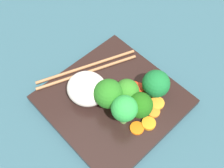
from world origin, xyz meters
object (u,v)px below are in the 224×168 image
square_plate (113,100)px  rice_mound (87,89)px  chopstick_pair (88,69)px  broccoli_floret_0 (127,92)px  carrot_slice_4 (137,128)px

square_plate → rice_mound: size_ratio=3.11×
rice_mound → chopstick_pair: 6.80cm
broccoli_floret_0 → carrot_slice_4: (2.30, 5.50, -3.24)cm
rice_mound → carrot_slice_4: 11.66cm
rice_mound → chopstick_pair: bearing=-127.2°
broccoli_floret_0 → chopstick_pair: 11.19cm
chopstick_pair → square_plate: bearing=104.3°
broccoli_floret_0 → chopstick_pair: bearing=-84.8°
carrot_slice_4 → chopstick_pair: size_ratio=0.12×
chopstick_pair → broccoli_floret_0: bearing=112.9°
broccoli_floret_0 → carrot_slice_4: 6.79cm
rice_mound → broccoli_floret_0: (-4.81, 5.62, 0.76)cm
square_plate → rice_mound: bearing=-46.7°
chopstick_pair → carrot_slice_4: bearing=103.0°
square_plate → broccoli_floret_0: size_ratio=3.99×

